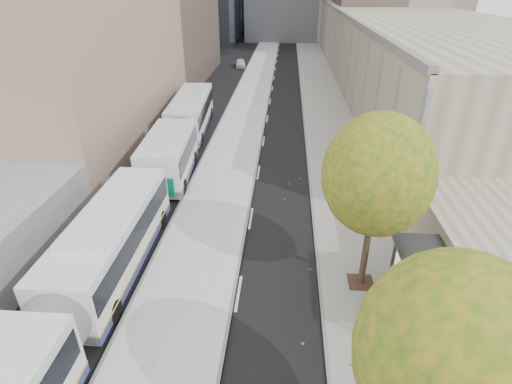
# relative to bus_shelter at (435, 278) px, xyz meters

# --- Properties ---
(bus_platform) EXTENTS (4.25, 150.00, 0.15)m
(bus_platform) POSITION_rel_bus_shelter_xyz_m (-9.56, 24.04, -2.11)
(bus_platform) COLOR #B2B2B2
(bus_platform) RESTS_ON ground
(sidewalk) EXTENTS (4.75, 150.00, 0.08)m
(sidewalk) POSITION_rel_bus_shelter_xyz_m (-1.56, 24.04, -2.15)
(sidewalk) COLOR gray
(sidewalk) RESTS_ON ground
(building_tan) EXTENTS (18.00, 92.00, 8.00)m
(building_tan) POSITION_rel_bus_shelter_xyz_m (9.81, 53.04, 1.81)
(building_tan) COLOR gray
(building_tan) RESTS_ON ground
(bus_shelter) EXTENTS (1.90, 4.40, 2.53)m
(bus_shelter) POSITION_rel_bus_shelter_xyz_m (0.00, 0.00, 0.00)
(bus_shelter) COLOR #383A3F
(bus_shelter) RESTS_ON sidewalk
(tree_b) EXTENTS (4.00, 4.00, 6.97)m
(tree_b) POSITION_rel_bus_shelter_xyz_m (-2.09, -5.96, 2.85)
(tree_b) COLOR black
(tree_b) RESTS_ON sidewalk
(tree_c) EXTENTS (4.20, 4.20, 7.28)m
(tree_c) POSITION_rel_bus_shelter_xyz_m (-2.09, 2.04, 3.06)
(tree_c) COLOR black
(tree_c) RESTS_ON sidewalk
(bus_near) EXTENTS (2.73, 17.18, 2.86)m
(bus_near) POSITION_rel_bus_shelter_xyz_m (-13.04, -1.44, -0.63)
(bus_near) COLOR silver
(bus_near) RESTS_ON ground
(bus_far) EXTENTS (3.87, 18.22, 3.01)m
(bus_far) POSITION_rel_bus_shelter_xyz_m (-13.44, 17.18, -0.54)
(bus_far) COLOR silver
(bus_far) RESTS_ON ground
(distant_car) EXTENTS (1.86, 3.66, 1.20)m
(distant_car) POSITION_rel_bus_shelter_xyz_m (-12.65, 49.93, -1.59)
(distant_car) COLOR silver
(distant_car) RESTS_ON ground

